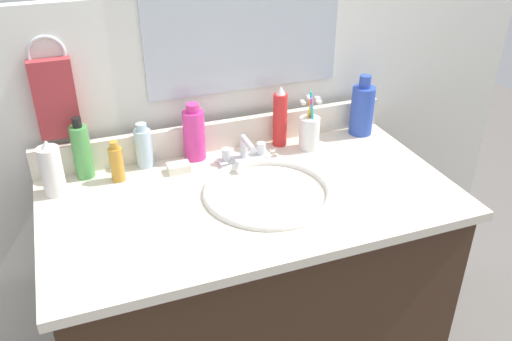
% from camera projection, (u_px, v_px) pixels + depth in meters
% --- Properties ---
extents(vanity_cabinet, '(1.06, 0.55, 0.81)m').
position_uv_depth(vanity_cabinet, '(252.00, 312.00, 1.66)').
color(vanity_cabinet, '#382316').
rests_on(vanity_cabinet, ground_plane).
extents(countertop, '(1.10, 0.60, 0.03)m').
position_uv_depth(countertop, '(251.00, 198.00, 1.45)').
color(countertop, beige).
rests_on(countertop, vanity_cabinet).
extents(backsplash, '(1.10, 0.02, 0.09)m').
position_uv_depth(backsplash, '(219.00, 135.00, 1.66)').
color(backsplash, beige).
rests_on(backsplash, countertop).
extents(back_wall, '(2.20, 0.04, 1.30)m').
position_uv_depth(back_wall, '(216.00, 188.00, 1.82)').
color(back_wall, silver).
rests_on(back_wall, ground_plane).
extents(towel_ring, '(0.10, 0.01, 0.10)m').
position_uv_depth(towel_ring, '(46.00, 54.00, 1.41)').
color(towel_ring, silver).
extents(hand_towel, '(0.11, 0.04, 0.22)m').
position_uv_depth(hand_towel, '(55.00, 99.00, 1.45)').
color(hand_towel, '#A53338').
extents(sink_basin, '(0.36, 0.36, 0.11)m').
position_uv_depth(sink_basin, '(269.00, 203.00, 1.46)').
color(sink_basin, white).
rests_on(sink_basin, countertop).
extents(faucet, '(0.16, 0.10, 0.08)m').
position_uv_depth(faucet, '(245.00, 153.00, 1.59)').
color(faucet, silver).
rests_on(faucet, countertop).
extents(bottle_toner_green, '(0.05, 0.05, 0.18)m').
position_uv_depth(bottle_toner_green, '(82.00, 151.00, 1.49)').
color(bottle_toner_green, '#4C9E4C').
rests_on(bottle_toner_green, countertop).
extents(bottle_oil_amber, '(0.04, 0.04, 0.12)m').
position_uv_depth(bottle_oil_amber, '(117.00, 163.00, 1.48)').
color(bottle_oil_amber, gold).
rests_on(bottle_oil_amber, countertop).
extents(bottle_lotion_white, '(0.06, 0.06, 0.16)m').
position_uv_depth(bottle_lotion_white, '(52.00, 170.00, 1.41)').
color(bottle_lotion_white, white).
rests_on(bottle_lotion_white, countertop).
extents(bottle_soap_pink, '(0.06, 0.06, 0.17)m').
position_uv_depth(bottle_soap_pink, '(194.00, 134.00, 1.59)').
color(bottle_soap_pink, '#D8338C').
rests_on(bottle_soap_pink, countertop).
extents(bottle_shampoo_blue, '(0.07, 0.07, 0.20)m').
position_uv_depth(bottle_shampoo_blue, '(362.00, 109.00, 1.73)').
color(bottle_shampoo_blue, '#2D4CB2').
rests_on(bottle_shampoo_blue, countertop).
extents(bottle_spray_red, '(0.04, 0.04, 0.20)m').
position_uv_depth(bottle_spray_red, '(280.00, 118.00, 1.66)').
color(bottle_spray_red, red).
rests_on(bottle_spray_red, countertop).
extents(bottle_gel_clear, '(0.05, 0.05, 0.14)m').
position_uv_depth(bottle_gel_clear, '(143.00, 147.00, 1.55)').
color(bottle_gel_clear, silver).
rests_on(bottle_gel_clear, countertop).
extents(cup_white_ceramic, '(0.07, 0.07, 0.19)m').
position_uv_depth(cup_white_ceramic, '(309.00, 131.00, 1.65)').
color(cup_white_ceramic, white).
rests_on(cup_white_ceramic, countertop).
extents(soap_bar, '(0.06, 0.04, 0.02)m').
position_uv_depth(soap_bar, '(179.00, 168.00, 1.55)').
color(soap_bar, white).
rests_on(soap_bar, countertop).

